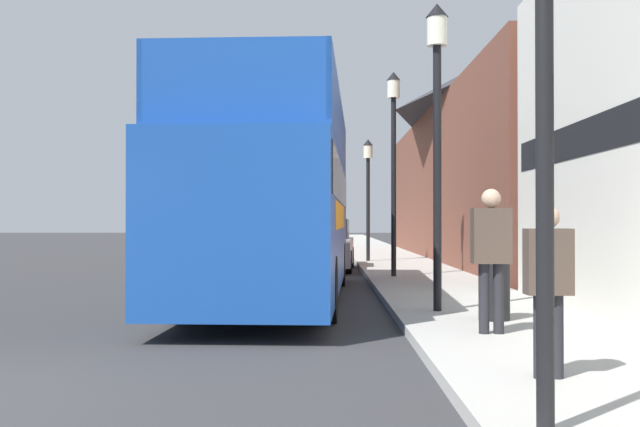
# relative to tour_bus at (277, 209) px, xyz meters

# --- Properties ---
(ground_plane) EXTENTS (144.00, 144.00, 0.00)m
(ground_plane) POSITION_rel_tour_bus_xyz_m (-3.07, 12.52, -1.77)
(ground_plane) COLOR #333335
(sidewalk) EXTENTS (2.82, 108.00, 0.14)m
(sidewalk) POSITION_rel_tour_bus_xyz_m (3.43, 9.52, -1.70)
(sidewalk) COLOR #ADAAA3
(sidewalk) RESTS_ON ground_plane
(brick_terrace_rear) EXTENTS (6.00, 25.42, 8.08)m
(brick_terrace_rear) POSITION_rel_tour_bus_xyz_m (7.84, 13.90, 2.26)
(brick_terrace_rear) COLOR brown
(brick_terrace_rear) RESTS_ON ground_plane
(tour_bus) EXTENTS (3.00, 10.88, 3.91)m
(tour_bus) POSITION_rel_tour_bus_xyz_m (0.00, 0.00, 0.00)
(tour_bus) COLOR #19479E
(tour_bus) RESTS_ON ground_plane
(parked_car_ahead_of_bus) EXTENTS (2.08, 4.36, 1.61)m
(parked_car_ahead_of_bus) POSITION_rel_tour_bus_xyz_m (0.86, 8.72, -1.03)
(parked_car_ahead_of_bus) COLOR #9E9EA3
(parked_car_ahead_of_bus) RESTS_ON ground_plane
(pedestrian_nearest) EXTENTS (0.40, 0.22, 1.54)m
(pedestrian_nearest) POSITION_rel_tour_bus_xyz_m (2.95, -7.93, -0.70)
(pedestrian_nearest) COLOR #232328
(pedestrian_nearest) RESTS_ON sidewalk
(pedestrian_second) EXTENTS (0.47, 0.26, 1.81)m
(pedestrian_second) POSITION_rel_tour_bus_xyz_m (3.03, -5.28, -0.55)
(pedestrian_second) COLOR #232328
(pedestrian_second) RESTS_ON sidewalk
(traffic_signal) EXTENTS (0.28, 0.42, 3.92)m
(traffic_signal) POSITION_rel_tour_bus_xyz_m (2.42, -9.68, 1.23)
(traffic_signal) COLOR black
(traffic_signal) RESTS_ON sidewalk
(lamp_post_nearest) EXTENTS (0.35, 0.35, 4.83)m
(lamp_post_nearest) POSITION_rel_tour_bus_xyz_m (2.71, -2.92, 1.68)
(lamp_post_nearest) COLOR black
(lamp_post_nearest) RESTS_ON sidewalk
(lamp_post_second) EXTENTS (0.35, 0.35, 5.23)m
(lamp_post_second) POSITION_rel_tour_bus_xyz_m (2.69, 4.47, 1.93)
(lamp_post_second) COLOR black
(lamp_post_second) RESTS_ON sidewalk
(lamp_post_third) EXTENTS (0.35, 0.35, 4.31)m
(lamp_post_third) POSITION_rel_tour_bus_xyz_m (2.46, 11.85, 1.36)
(lamp_post_third) COLOR black
(lamp_post_third) RESTS_ON sidewalk
(litter_bin) EXTENTS (0.48, 0.48, 1.02)m
(litter_bin) POSITION_rel_tour_bus_xyz_m (3.36, -3.98, -1.09)
(litter_bin) COLOR black
(litter_bin) RESTS_ON sidewalk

